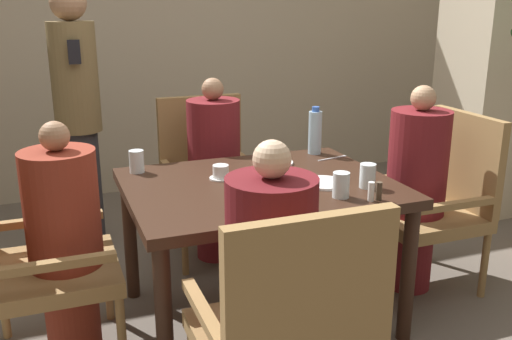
{
  "coord_description": "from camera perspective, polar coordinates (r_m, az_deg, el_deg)",
  "views": [
    {
      "loc": [
        -0.94,
        -2.46,
        1.57
      ],
      "look_at": [
        0.0,
        0.05,
        0.78
      ],
      "focal_mm": 40.0,
      "sensor_mm": 36.0,
      "label": 1
    }
  ],
  "objects": [
    {
      "name": "glass_tall_far",
      "position": [
        2.57,
        8.5,
        -1.48
      ],
      "size": [
        0.08,
        0.08,
        0.12
      ],
      "color": "silver",
      "rests_on": "dining_table"
    },
    {
      "name": "diner_in_right_chair",
      "position": [
        3.23,
        15.69,
        -1.73
      ],
      "size": [
        0.32,
        0.32,
        1.15
      ],
      "color": "maroon",
      "rests_on": "ground_plane"
    },
    {
      "name": "diner_in_left_chair",
      "position": [
        2.66,
        -18.54,
        -6.69
      ],
      "size": [
        0.32,
        0.32,
        1.1
      ],
      "color": "maroon",
      "rests_on": "ground_plane"
    },
    {
      "name": "dining_table",
      "position": [
        2.79,
        0.36,
        -2.98
      ],
      "size": [
        1.28,
        1.0,
        0.73
      ],
      "color": "#331E14",
      "rests_on": "ground_plane"
    },
    {
      "name": "pepper_shaker",
      "position": [
        2.57,
        12.18,
        -2.08
      ],
      "size": [
        0.03,
        0.03,
        0.08
      ],
      "color": "#4C3D2D",
      "rests_on": "dining_table"
    },
    {
      "name": "diner_in_near_chair",
      "position": [
        2.07,
        1.49,
        -12.04
      ],
      "size": [
        0.32,
        0.32,
        1.14
      ],
      "color": "#5B1419",
      "rests_on": "ground_plane"
    },
    {
      "name": "diner_in_far_chair",
      "position": [
        3.51,
        -4.19,
        0.18
      ],
      "size": [
        0.32,
        0.32,
        1.14
      ],
      "color": "maroon",
      "rests_on": "ground_plane"
    },
    {
      "name": "fork_beside_plate",
      "position": [
        2.48,
        -0.13,
        -3.35
      ],
      "size": [
        0.19,
        0.02,
        0.0
      ],
      "color": "silver",
      "rests_on": "dining_table"
    },
    {
      "name": "standing_host",
      "position": [
        3.74,
        -17.38,
        5.46
      ],
      "size": [
        0.28,
        0.32,
        1.67
      ],
      "color": "#2D2D33",
      "rests_on": "ground_plane"
    },
    {
      "name": "water_bottle",
      "position": [
        3.28,
        5.93,
        3.81
      ],
      "size": [
        0.08,
        0.08,
        0.27
      ],
      "color": "#A3C6DB",
      "rests_on": "dining_table"
    },
    {
      "name": "chair_left_side",
      "position": [
        2.68,
        -21.77,
        -7.89
      ],
      "size": [
        0.56,
        0.56,
        0.98
      ],
      "color": "olive",
      "rests_on": "ground_plane"
    },
    {
      "name": "wall_back",
      "position": [
        4.88,
        -9.78,
        14.31
      ],
      "size": [
        8.0,
        0.06,
        2.8
      ],
      "color": "tan",
      "rests_on": "ground_plane"
    },
    {
      "name": "ground_plane",
      "position": [
        3.07,
        0.34,
        -14.31
      ],
      "size": [
        16.0,
        16.0,
        0.0
      ],
      "primitive_type": "plane",
      "color": "#60564C"
    },
    {
      "name": "salt_shaker",
      "position": [
        2.55,
        11.44,
        -2.13
      ],
      "size": [
        0.03,
        0.03,
        0.09
      ],
      "color": "white",
      "rests_on": "dining_table"
    },
    {
      "name": "chair_far_side",
      "position": [
        3.67,
        -4.86,
        -0.17
      ],
      "size": [
        0.56,
        0.56,
        0.98
      ],
      "color": "olive",
      "rests_on": "ground_plane"
    },
    {
      "name": "plate_main_right",
      "position": [
        3.08,
        1.73,
        0.73
      ],
      "size": [
        0.22,
        0.22,
        0.01
      ],
      "color": "white",
      "rests_on": "dining_table"
    },
    {
      "name": "glass_tall_mid",
      "position": [
        2.73,
        11.1,
        -0.58
      ],
      "size": [
        0.08,
        0.08,
        0.12
      ],
      "color": "silver",
      "rests_on": "dining_table"
    },
    {
      "name": "chair_right_side",
      "position": [
        3.35,
        17.73,
        -2.6
      ],
      "size": [
        0.56,
        0.56,
        0.98
      ],
      "color": "olive",
      "rests_on": "ground_plane"
    },
    {
      "name": "knife_beside_plate",
      "position": [
        3.22,
        7.78,
        1.21
      ],
      "size": [
        0.2,
        0.05,
        0.0
      ],
      "color": "silver",
      "rests_on": "dining_table"
    },
    {
      "name": "chair_near_corner",
      "position": [
        1.98,
        3.22,
        -15.66
      ],
      "size": [
        0.56,
        0.56,
        0.98
      ],
      "color": "olive",
      "rests_on": "ground_plane"
    },
    {
      "name": "plate_main_left",
      "position": [
        2.76,
        6.8,
        -1.29
      ],
      "size": [
        0.22,
        0.22,
        0.01
      ],
      "color": "white",
      "rests_on": "dining_table"
    },
    {
      "name": "glass_tall_near",
      "position": [
        2.98,
        -11.85,
        0.84
      ],
      "size": [
        0.08,
        0.08,
        0.12
      ],
      "color": "silver",
      "rests_on": "dining_table"
    },
    {
      "name": "teacup_with_saucer",
      "position": [
        2.82,
        -3.54,
        -0.27
      ],
      "size": [
        0.11,
        0.11,
        0.07
      ],
      "color": "white",
      "rests_on": "dining_table"
    },
    {
      "name": "pillar_stone",
      "position": [
        4.58,
        22.73,
        12.54
      ],
      "size": [
        0.57,
        0.57,
        2.7
      ],
      "color": "beige",
      "rests_on": "ground_plane"
    }
  ]
}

